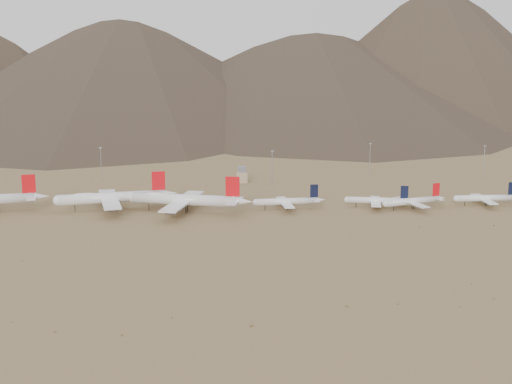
{
  "coord_description": "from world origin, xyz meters",
  "views": [
    {
      "loc": [
        17.1,
        -404.11,
        101.2
      ],
      "look_at": [
        36.49,
        30.0,
        11.15
      ],
      "focal_mm": 50.0,
      "sensor_mm": 36.0,
      "label": 1
    }
  ],
  "objects_px": {
    "narrowbody_a": "(288,201)",
    "control_tower": "(242,175)",
    "widebody_east": "(185,200)",
    "widebody_centre": "(112,197)",
    "narrowbody_b": "(378,201)"
  },
  "relations": [
    {
      "from": "narrowbody_a",
      "to": "narrowbody_b",
      "type": "relative_size",
      "value": 1.05
    },
    {
      "from": "widebody_east",
      "to": "narrowbody_a",
      "type": "bearing_deg",
      "value": 19.69
    },
    {
      "from": "narrowbody_a",
      "to": "narrowbody_b",
      "type": "height_order",
      "value": "narrowbody_a"
    },
    {
      "from": "narrowbody_b",
      "to": "control_tower",
      "type": "bearing_deg",
      "value": 143.59
    },
    {
      "from": "narrowbody_b",
      "to": "narrowbody_a",
      "type": "bearing_deg",
      "value": -168.81
    },
    {
      "from": "widebody_east",
      "to": "widebody_centre",
      "type": "bearing_deg",
      "value": -177.82
    },
    {
      "from": "widebody_centre",
      "to": "narrowbody_b",
      "type": "height_order",
      "value": "widebody_centre"
    },
    {
      "from": "widebody_centre",
      "to": "control_tower",
      "type": "xyz_separation_m",
      "value": [
        83.25,
        86.77,
        -2.57
      ]
    },
    {
      "from": "narrowbody_a",
      "to": "control_tower",
      "type": "relative_size",
      "value": 3.86
    },
    {
      "from": "widebody_centre",
      "to": "narrowbody_a",
      "type": "xyz_separation_m",
      "value": [
        109.92,
        -3.24,
        -2.93
      ]
    },
    {
      "from": "widebody_east",
      "to": "narrowbody_b",
      "type": "height_order",
      "value": "widebody_east"
    },
    {
      "from": "control_tower",
      "to": "widebody_east",
      "type": "bearing_deg",
      "value": -111.2
    },
    {
      "from": "widebody_centre",
      "to": "narrowbody_a",
      "type": "distance_m",
      "value": 110.01
    },
    {
      "from": "narrowbody_a",
      "to": "control_tower",
      "type": "height_order",
      "value": "narrowbody_a"
    },
    {
      "from": "widebody_east",
      "to": "narrowbody_b",
      "type": "relative_size",
      "value": 1.77
    }
  ]
}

